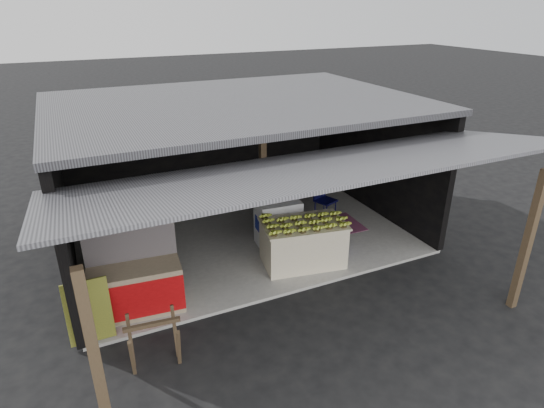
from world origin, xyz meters
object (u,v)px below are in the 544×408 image
white_crate (278,223)px  water_barrel (335,239)px  banana_table (303,243)px  plastic_chair (323,196)px  neighbor_stall (136,287)px  sawhorse (154,339)px

white_crate → water_barrel: white_crate is taller
banana_table → water_barrel: size_ratio=3.69×
banana_table → plastic_chair: 2.21m
neighbor_stall → sawhorse: (0.01, -1.35, -0.04)m
banana_table → water_barrel: (0.86, 0.20, -0.21)m
neighbor_stall → white_crate: bearing=24.7°
neighbor_stall → water_barrel: size_ratio=3.24×
white_crate → plastic_chair: white_crate is taller
sawhorse → water_barrel: 4.42m
banana_table → water_barrel: bearing=22.6°
sawhorse → plastic_chair: bearing=40.3°
water_barrel → plastic_chair: bearing=68.6°
banana_table → sawhorse: bearing=-144.7°
neighbor_stall → sawhorse: size_ratio=1.95×
banana_table → neighbor_stall: 3.22m
sawhorse → water_barrel: (4.06, 1.72, -0.19)m
neighbor_stall → plastic_chair: 5.01m
white_crate → sawhorse: size_ratio=1.27×
neighbor_stall → banana_table: bearing=8.6°
water_barrel → white_crate: bearing=143.5°
sawhorse → white_crate: bearing=43.9°
white_crate → water_barrel: (0.96, -0.71, -0.26)m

